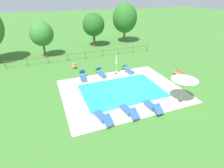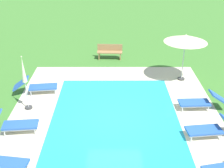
{
  "view_description": "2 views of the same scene",
  "coord_description": "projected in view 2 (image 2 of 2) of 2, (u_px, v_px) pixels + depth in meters",
  "views": [
    {
      "loc": [
        -6.24,
        -13.24,
        8.29
      ],
      "look_at": [
        -0.81,
        0.5,
        0.6
      ],
      "focal_mm": 28.66,
      "sensor_mm": 36.0,
      "label": 1
    },
    {
      "loc": [
        -10.1,
        0.13,
        6.65
      ],
      "look_at": [
        1.4,
        0.11,
        0.95
      ],
      "focal_mm": 47.82,
      "sensor_mm": 36.0,
      "label": 2
    }
  ],
  "objects": [
    {
      "name": "sun_lounger_north_end",
      "position": [
        201.0,
        101.0,
        12.66
      ],
      "size": [
        0.67,
        2.04,
        0.81
      ],
      "color": "#2856A8",
      "rests_on": "ground"
    },
    {
      "name": "patio_umbrella_open_foreground",
      "position": [
        186.0,
        39.0,
        14.48
      ],
      "size": [
        2.11,
        2.11,
        2.42
      ],
      "color": "#383838",
      "rests_on": "ground"
    },
    {
      "name": "swimming_pool_water",
      "position": [
        115.0,
        120.0,
        12.0
      ],
      "size": [
        7.42,
        5.16,
        0.01
      ],
      "primitive_type": "cube",
      "color": "#23A8C1",
      "rests_on": "ground"
    },
    {
      "name": "patio_umbrella_closed_row_west",
      "position": [
        24.0,
        77.0,
        12.19
      ],
      "size": [
        0.32,
        0.32,
        2.41
      ],
      "color": "#383838",
      "rests_on": "ground"
    },
    {
      "name": "ground_plane",
      "position": [
        115.0,
        121.0,
        12.0
      ],
      "size": [
        160.0,
        160.0,
        0.0
      ],
      "primitive_type": "plane",
      "color": "#3D752D"
    },
    {
      "name": "sun_lounger_north_near_steps",
      "position": [
        37.0,
        86.0,
        13.95
      ],
      "size": [
        0.84,
        2.06,
        0.83
      ],
      "color": "#2856A8",
      "rests_on": "ground"
    },
    {
      "name": "sun_lounger_south_near_corner",
      "position": [
        12.0,
        124.0,
        11.12
      ],
      "size": [
        0.79,
        1.99,
        0.91
      ],
      "color": "#2856A8",
      "rests_on": "ground"
    },
    {
      "name": "sun_lounger_south_mid",
      "position": [
        212.0,
        128.0,
        10.88
      ],
      "size": [
        0.82,
        2.07,
        0.82
      ],
      "color": "#2856A8",
      "rests_on": "ground"
    },
    {
      "name": "wooden_bench_lawn_side",
      "position": [
        110.0,
        51.0,
        17.89
      ],
      "size": [
        0.52,
        1.52,
        0.87
      ],
      "color": "#937047",
      "rests_on": "ground"
    },
    {
      "name": "pool_deck_paving",
      "position": [
        115.0,
        121.0,
        12.0
      ],
      "size": [
        10.97,
        8.71,
        0.01
      ],
      "primitive_type": "cube",
      "color": "beige",
      "rests_on": "ground"
    },
    {
      "name": "pool_coping_rim",
      "position": [
        115.0,
        120.0,
        11.99
      ],
      "size": [
        7.9,
        5.64,
        0.01
      ],
      "color": "beige",
      "rests_on": "ground"
    }
  ]
}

